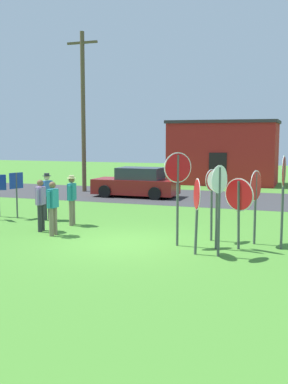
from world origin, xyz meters
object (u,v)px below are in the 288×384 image
Objects in this scene: stop_sign_leaning_right at (219,195)px; person_near_signs at (53,205)px; info_panel_leftmost at (16,187)px; parked_car_on_street at (137,183)px; stop_sign_rear_left at (239,201)px; stop_sign_low_front at (217,196)px; person_holding_notes at (72,197)px; person_on_left at (47,193)px; person_in_dark_shirt at (41,202)px; stop_sign_nearest at (178,181)px; utility_pole at (83,110)px; stop_sign_leaning_left at (256,194)px; stop_sign_tallest at (197,203)px; stop_sign_rear_right at (283,184)px; stop_sign_center_cluster at (212,193)px.

person_near_signs is (-5.33, 0.83, -0.65)m from stop_sign_leaning_right.
stop_sign_leaning_right is 1.36× the size of info_panel_leftmost.
stop_sign_rear_left reaches higher than parked_car_on_street.
stop_sign_low_front is 5.70m from person_holding_notes.
person_on_left is 1.03× the size of person_in_dark_shirt.
parked_car_on_street is at bearing 121.43° from stop_sign_low_front.
stop_sign_nearest reaches higher than person_holding_notes.
utility_pole is 14.94m from stop_sign_low_front.
stop_sign_leaning_left is 1.23× the size of info_panel_leftmost.
stop_sign_rear_left is 1.32m from stop_sign_tallest.
stop_sign_center_cluster is (-2.03, 0.41, -0.36)m from stop_sign_rear_right.
stop_sign_leaning_right is at bearing -112.66° from stop_sign_leaning_left.
stop_sign_rear_right reaches higher than stop_sign_low_front.
stop_sign_rear_left reaches higher than person_on_left.
stop_sign_center_cluster is 7.80m from info_panel_leftmost.
utility_pole is 5.05× the size of person_holding_notes.
stop_sign_rear_left is 6.42m from person_in_dark_shirt.
stop_sign_rear_left is 0.89× the size of stop_sign_low_front.
stop_sign_rear_left is 1.13× the size of person_on_left.
stop_sign_rear_left is at bearing -159.51° from stop_sign_rear_right.
stop_sign_leaning_left is 2.16m from stop_sign_tallest.
stop_sign_leaning_right is at bearing -24.59° from person_holding_notes.
person_holding_notes is at bearing -85.79° from parked_car_on_street.
stop_sign_leaning_right is 0.89× the size of stop_sign_nearest.
stop_sign_leaning_left is 0.88m from stop_sign_rear_left.
stop_sign_low_front is at bearing 64.04° from stop_sign_tallest.
utility_pole reaches higher than stop_sign_rear_right.
stop_sign_low_front is at bearing 104.38° from stop_sign_leaning_right.
stop_sign_rear_right is 0.91m from stop_sign_leaning_left.
stop_sign_leaning_right is 1.11× the size of stop_sign_leaning_left.
stop_sign_rear_right is at bearing -50.26° from parked_car_on_street.
parked_car_on_street is 9.80m from person_near_signs.
stop_sign_tallest is (-0.04, -1.75, -0.05)m from stop_sign_center_cluster.
person_near_signs is at bearing 179.58° from stop_sign_low_front.
utility_pole is 3.73× the size of stop_sign_leaning_right.
stop_sign_nearest is 4.83m from person_in_dark_shirt.
person_holding_notes is at bearing -23.86° from person_on_left.
person_near_signs is (-6.05, -0.91, -0.51)m from stop_sign_leaning_left.
stop_sign_low_front reaches higher than parked_car_on_street.
utility_pole is 11.76m from person_in_dark_shirt.
utility_pole reaches higher than parked_car_on_street.
stop_sign_low_front is at bearing 0.17° from stop_sign_nearest.
stop_sign_rear_right reaches higher than stop_sign_center_cluster.
stop_sign_rear_left is at bearing -14.05° from info_panel_leftmost.
parked_car_on_street is (3.62, -1.21, -3.89)m from utility_pole.
utility_pole is at bearing 137.26° from stop_sign_rear_right.
info_panel_leftmost is (-8.23, 3.09, -0.41)m from stop_sign_leaning_right.
utility_pole is at bearing 114.53° from person_holding_notes.
stop_sign_rear_left is (6.56, -9.65, 0.64)m from parked_car_on_street.
stop_sign_rear_left is at bearing 1.10° from person_near_signs.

